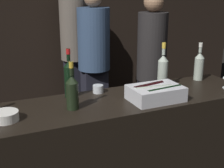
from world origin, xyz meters
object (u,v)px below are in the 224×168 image
at_px(ice_bin_with_bottles, 155,92).
at_px(person_in_hoodie, 75,46).
at_px(person_blond_tee, 151,63).
at_px(candle_votive, 98,89).
at_px(bowl_white, 5,116).
at_px(person_grey_polo, 94,56).
at_px(white_wine_bottle, 199,65).
at_px(rose_wine_bottle, 163,70).
at_px(champagne_bottle, 72,91).
at_px(red_wine_bottle_burgundy, 69,78).

relative_size(ice_bin_with_bottles, person_in_hoodie, 0.21).
xyz_separation_m(person_in_hoodie, person_blond_tee, (0.55, -1.01, -0.06)).
distance_m(ice_bin_with_bottles, candle_votive, 0.46).
bearing_deg(bowl_white, person_in_hoodie, 61.24).
bearing_deg(person_grey_polo, bowl_white, 141.28).
relative_size(ice_bin_with_bottles, white_wine_bottle, 1.14).
distance_m(bowl_white, rose_wine_bottle, 1.29).
bearing_deg(person_in_hoodie, candle_votive, 51.00).
xyz_separation_m(ice_bin_with_bottles, champagne_bottle, (-0.61, 0.08, 0.07)).
height_order(red_wine_bottle_burgundy, person_in_hoodie, person_in_hoodie).
xyz_separation_m(white_wine_bottle, person_in_hoodie, (-0.62, 1.72, -0.07)).
bearing_deg(rose_wine_bottle, person_grey_polo, 93.14).
bearing_deg(champagne_bottle, person_grey_polo, 64.22).
distance_m(white_wine_bottle, person_blond_tee, 0.73).
distance_m(bowl_white, candle_votive, 0.78).
xyz_separation_m(champagne_bottle, rose_wine_bottle, (0.83, 0.16, 0.02)).
distance_m(rose_wine_bottle, person_in_hoodie, 1.80).
bearing_deg(rose_wine_bottle, candle_votive, 170.72).
bearing_deg(bowl_white, ice_bin_with_bottles, -3.36).
height_order(bowl_white, person_blond_tee, person_blond_tee).
relative_size(champagne_bottle, red_wine_bottle_burgundy, 0.89).
relative_size(ice_bin_with_bottles, bowl_white, 2.31).
bearing_deg(champagne_bottle, white_wine_bottle, 10.00).
bearing_deg(bowl_white, candle_votive, 20.13).
distance_m(rose_wine_bottle, person_grey_polo, 1.40).
xyz_separation_m(bowl_white, person_blond_tee, (1.63, 0.95, -0.03)).
xyz_separation_m(ice_bin_with_bottles, red_wine_bottle_burgundy, (-0.56, 0.33, 0.09)).
height_order(ice_bin_with_bottles, red_wine_bottle_burgundy, red_wine_bottle_burgundy).
relative_size(person_in_hoodie, person_grey_polo, 1.05).
relative_size(bowl_white, red_wine_bottle_burgundy, 0.44).
relative_size(rose_wine_bottle, person_grey_polo, 0.21).
distance_m(champagne_bottle, person_blond_tee, 1.51).
bearing_deg(ice_bin_with_bottles, white_wine_bottle, 25.29).
distance_m(ice_bin_with_bottles, person_in_hoodie, 2.02).
xyz_separation_m(ice_bin_with_bottles, rose_wine_bottle, (0.22, 0.24, 0.09)).
bearing_deg(person_grey_polo, person_blond_tee, -146.32).
height_order(candle_votive, person_blond_tee, person_blond_tee).
height_order(bowl_white, champagne_bottle, champagne_bottle).
height_order(ice_bin_with_bottles, white_wine_bottle, white_wine_bottle).
xyz_separation_m(red_wine_bottle_burgundy, person_in_hoodie, (0.58, 1.70, -0.09)).
distance_m(bowl_white, white_wine_bottle, 1.71).
distance_m(champagne_bottle, red_wine_bottle_burgundy, 0.25).
distance_m(red_wine_bottle_burgundy, person_in_hoodie, 1.80).
relative_size(ice_bin_with_bottles, candle_votive, 4.57).
relative_size(red_wine_bottle_burgundy, person_in_hoodie, 0.20).
distance_m(candle_votive, person_in_hoodie, 1.73).
bearing_deg(person_in_hoodie, bowl_white, 33.80).
xyz_separation_m(champagne_bottle, red_wine_bottle_burgundy, (0.05, 0.24, 0.02)).
xyz_separation_m(ice_bin_with_bottles, candle_votive, (-0.32, 0.33, -0.03)).
height_order(white_wine_bottle, champagne_bottle, white_wine_bottle).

